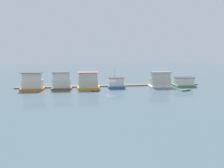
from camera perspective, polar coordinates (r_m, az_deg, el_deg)
ground_plane at (r=54.64m, az=-0.12°, el=-1.23°), size 200.00×200.00×0.00m
dock_walkway at (r=57.21m, az=-0.41°, el=-0.50°), size 59.60×2.04×0.30m
houseboat_orange at (r=57.10m, az=-24.52°, el=0.55°), size 6.66×3.81×5.16m
houseboat_brown at (r=55.02m, az=-16.09°, el=0.90°), size 5.96×3.77×5.17m
houseboat_yellow at (r=53.87m, az=-7.72°, el=1.01°), size 6.64×3.86×5.06m
houseboat_blue at (r=54.90m, az=1.36°, el=0.49°), size 5.22×3.47×6.34m
houseboat_white at (r=58.01m, az=15.46°, el=1.31°), size 7.03×4.10×4.85m
houseboat_green at (r=61.54m, az=22.47°, el=0.63°), size 6.61×3.81×2.96m
dinghy_red at (r=50.81m, az=-5.39°, el=-2.04°), size 3.19×1.97×0.36m
dinghy_green at (r=55.27m, az=23.04°, el=-1.75°), size 3.82×2.12×0.50m
mooring_post_far_right at (r=60.87m, az=17.92°, el=0.49°), size 0.25×0.25×2.02m
mooring_post_near_left at (r=55.52m, az=-5.29°, el=-0.13°), size 0.29×0.29×1.79m
mooring_post_far_left at (r=62.21m, az=20.50°, el=0.44°), size 0.29×0.29×1.79m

